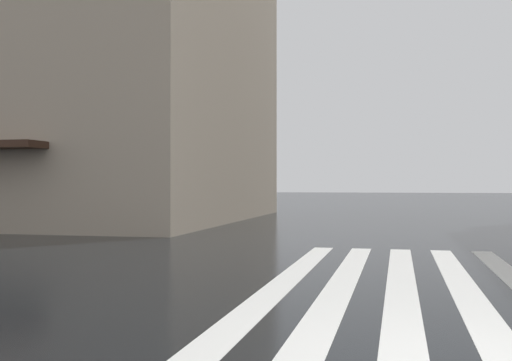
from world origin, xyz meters
The scene contains 1 object.
zebra_crossing centered at (4.00, 0.07, 0.00)m, with size 13.00×5.50×0.01m.
Camera 1 is at (-6.11, 0.62, 1.74)m, focal length 43.56 mm.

